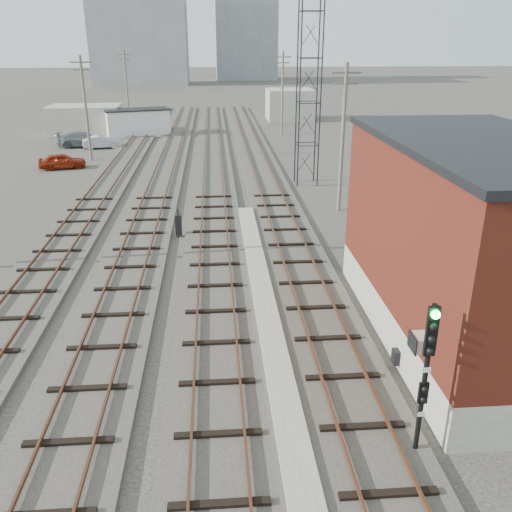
{
  "coord_description": "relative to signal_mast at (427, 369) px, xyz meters",
  "views": [
    {
      "loc": [
        -1.39,
        -4.92,
        10.25
      ],
      "look_at": [
        0.16,
        15.05,
        2.2
      ],
      "focal_mm": 38.0,
      "sensor_mm": 36.0,
      "label": 1
    }
  ],
  "objects": [
    {
      "name": "ground",
      "position": [
        -3.7,
        53.91,
        -2.66
      ],
      "size": [
        320.0,
        320.0,
        0.0
      ],
      "primitive_type": "plane",
      "color": "#282621",
      "rests_on": "ground"
    },
    {
      "name": "track_right",
      "position": [
        -1.2,
        32.91,
        -2.56
      ],
      "size": [
        3.2,
        90.0,
        0.39
      ],
      "color": "#332D28",
      "rests_on": "ground"
    },
    {
      "name": "track_mid_right",
      "position": [
        -5.2,
        32.91,
        -2.56
      ],
      "size": [
        3.2,
        90.0,
        0.39
      ],
      "color": "#332D28",
      "rests_on": "ground"
    },
    {
      "name": "track_mid_left",
      "position": [
        -9.2,
        32.91,
        -2.56
      ],
      "size": [
        3.2,
        90.0,
        0.39
      ],
      "color": "#332D28",
      "rests_on": "ground"
    },
    {
      "name": "track_left",
      "position": [
        -13.2,
        32.91,
        -2.56
      ],
      "size": [
        3.2,
        90.0,
        0.39
      ],
      "color": "#332D28",
      "rests_on": "ground"
    },
    {
      "name": "platform_curb",
      "position": [
        -3.2,
        7.91,
        -2.53
      ],
      "size": [
        0.9,
        28.0,
        0.26
      ],
      "primitive_type": "cube",
      "color": "gray",
      "rests_on": "ground"
    },
    {
      "name": "brick_building",
      "position": [
        3.8,
        5.91,
        0.97
      ],
      "size": [
        6.54,
        12.2,
        7.22
      ],
      "color": "gray",
      "rests_on": "ground"
    },
    {
      "name": "lattice_tower",
      "position": [
        1.8,
        28.91,
        4.84
      ],
      "size": [
        1.6,
        1.6,
        15.0
      ],
      "color": "black",
      "rests_on": "ground"
    },
    {
      "name": "utility_pole_left_b",
      "position": [
        -16.2,
        38.91,
        2.13
      ],
      "size": [
        1.8,
        0.24,
        9.0
      ],
      "color": "#595147",
      "rests_on": "ground"
    },
    {
      "name": "utility_pole_left_c",
      "position": [
        -16.2,
        63.91,
        2.13
      ],
      "size": [
        1.8,
        0.24,
        9.0
      ],
      "color": "#595147",
      "rests_on": "ground"
    },
    {
      "name": "utility_pole_right_a",
      "position": [
        2.8,
        21.91,
        2.13
      ],
      "size": [
        1.8,
        0.24,
        9.0
      ],
      "color": "#595147",
      "rests_on": "ground"
    },
    {
      "name": "utility_pole_right_b",
      "position": [
        2.8,
        51.91,
        2.13
      ],
      "size": [
        1.8,
        0.24,
        9.0
      ],
      "color": "#595147",
      "rests_on": "ground"
    },
    {
      "name": "apartment_left",
      "position": [
        -21.7,
        128.91,
        12.34
      ],
      "size": [
        22.0,
        14.0,
        30.0
      ],
      "primitive_type": "cube",
      "color": "gray",
      "rests_on": "ground"
    },
    {
      "name": "apartment_right",
      "position": [
        4.3,
        143.91,
        10.34
      ],
      "size": [
        16.0,
        12.0,
        26.0
      ],
      "primitive_type": "cube",
      "color": "gray",
      "rests_on": "ground"
    },
    {
      "name": "shed_left",
      "position": [
        -19.7,
        53.91,
        -1.06
      ],
      "size": [
        8.0,
        5.0,
        3.2
      ],
      "primitive_type": "cube",
      "color": "gray",
      "rests_on": "ground"
    },
    {
      "name": "shed_right",
      "position": [
        5.3,
        63.91,
        -0.66
      ],
      "size": [
        6.0,
        6.0,
        4.0
      ],
      "primitive_type": "cube",
      "color": "gray",
      "rests_on": "ground"
    },
    {
      "name": "signal_mast",
      "position": [
        0.0,
        0.0,
        0.0
      ],
      "size": [
        0.4,
        0.42,
        4.44
      ],
      "color": "gray",
      "rests_on": "ground"
    },
    {
      "name": "switch_stand",
      "position": [
        -7.16,
        17.67,
        -1.97
      ],
      "size": [
        0.34,
        0.34,
        1.48
      ],
      "rotation": [
        0.0,
        0.0,
        -0.0
      ],
      "color": "black",
      "rests_on": "ground"
    },
    {
      "name": "site_trailer",
      "position": [
        -13.55,
        51.99,
        -1.16
      ],
      "size": [
        7.69,
        4.97,
        2.99
      ],
      "rotation": [
        0.0,
        0.0,
        0.28
      ],
      "color": "white",
      "rests_on": "ground"
    },
    {
      "name": "car_red",
      "position": [
        -17.93,
        35.59,
        -2.01
      ],
      "size": [
        4.12,
        2.49,
        1.31
      ],
      "primitive_type": "imported",
      "rotation": [
        0.0,
        0.0,
        1.83
      ],
      "color": "maroon",
      "rests_on": "ground"
    },
    {
      "name": "car_silver",
      "position": [
        -16.28,
        44.76,
        -2.04
      ],
      "size": [
        4.01,
        2.12,
        1.26
      ],
      "primitive_type": "imported",
      "rotation": [
        0.0,
        0.0,
        1.79
      ],
      "color": "#B5B7BE",
      "rests_on": "ground"
    },
    {
      "name": "car_grey",
      "position": [
        -18.35,
        45.73,
        -1.92
      ],
      "size": [
        5.36,
        2.7,
        1.49
      ],
      "primitive_type": "imported",
      "rotation": [
        0.0,
        0.0,
        1.69
      ],
      "color": "slate",
      "rests_on": "ground"
    }
  ]
}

